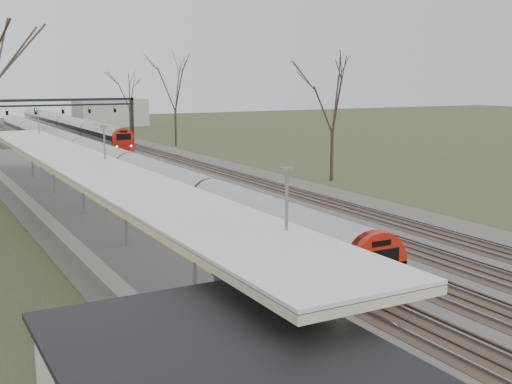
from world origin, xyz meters
The scene contains 8 objects.
track_bed centered at (0.26, 55.00, 0.06)m, with size 24.00×160.00×0.22m.
platform centered at (-9.05, 37.50, 0.50)m, with size 3.50×69.00×1.00m, color #9E9B93.
canopy centered at (-9.05, 32.99, 3.93)m, with size 4.10×50.00×3.11m.
signal_gantry centered at (0.29, 84.99, 4.91)m, with size 21.00×0.59×6.08m.
tree_east_far centered at (14.00, 42.00, 7.29)m, with size 5.00×5.00×10.30m.
train_near centered at (-2.50, 60.60, 1.48)m, with size 2.62×90.21×3.05m.
train_far centered at (4.50, 99.76, 1.48)m, with size 2.62×60.21×3.05m.
passenger centered at (-8.78, 16.76, 1.81)m, with size 0.59×0.39×1.62m, color navy.
Camera 1 is at (-17.75, -2.33, 8.70)m, focal length 45.00 mm.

